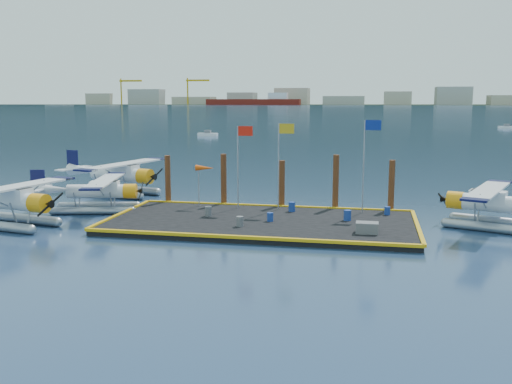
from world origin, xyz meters
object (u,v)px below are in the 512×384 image
at_px(piling_2, 282,186).
at_px(seaplane_c, 120,177).
at_px(drum_4, 387,211).
at_px(piling_3, 336,184).
at_px(seaplane_b, 100,193).
at_px(drum_2, 347,215).
at_px(drum_0, 208,211).
at_px(drum_3, 240,221).
at_px(seaplane_d, 494,206).
at_px(windsock, 205,169).
at_px(flagpole_blue, 367,152).
at_px(drum_5, 292,207).
at_px(seaplane_a, 9,203).
at_px(piling_0, 168,181).
at_px(drum_1, 270,217).
at_px(flagpole_red, 241,154).
at_px(piling_4, 391,188).
at_px(crate, 367,228).
at_px(piling_1, 224,181).
at_px(flagpole_yellow, 281,153).

bearing_deg(piling_2, seaplane_c, 164.61).
relative_size(drum_4, piling_3, 0.13).
distance_m(seaplane_b, drum_2, 18.35).
bearing_deg(seaplane_c, seaplane_b, 27.15).
relative_size(drum_0, piling_2, 0.17).
distance_m(seaplane_c, drum_3, 17.85).
distance_m(seaplane_d, windsock, 20.03).
xyz_separation_m(seaplane_d, flagpole_blue, (-8.16, 1.71, 3.19)).
distance_m(seaplane_d, drum_5, 13.36).
height_order(drum_4, windsock, windsock).
distance_m(seaplane_a, piling_0, 11.84).
bearing_deg(drum_1, seaplane_b, 168.85).
distance_m(drum_0, drum_2, 9.40).
distance_m(flagpole_red, piling_0, 6.84).
relative_size(seaplane_b, seaplane_c, 0.85).
height_order(seaplane_a, seaplane_c, seaplane_c).
relative_size(flagpole_red, windsock, 1.92).
height_order(flagpole_red, windsock, flagpole_red).
height_order(drum_1, piling_4, piling_4).
height_order(drum_4, flagpole_blue, flagpole_blue).
relative_size(drum_1, flagpole_blue, 0.09).
bearing_deg(drum_0, crate, -15.59).
xyz_separation_m(seaplane_c, piling_3, (18.91, -4.10, 0.51)).
distance_m(drum_0, flagpole_blue, 11.70).
bearing_deg(piling_1, piling_4, 0.00).
distance_m(flagpole_yellow, flagpole_blue, 6.00).
relative_size(seaplane_d, drum_4, 16.68).
xyz_separation_m(drum_5, piling_1, (-5.57, 2.15, 1.36)).
relative_size(seaplane_b, flagpole_yellow, 1.45).
distance_m(crate, flagpole_red, 11.73).
bearing_deg(flagpole_red, piling_0, 165.54).
distance_m(piling_1, piling_2, 4.50).
height_order(piling_1, piling_4, piling_1).
distance_m(seaplane_d, drum_0, 18.75).
bearing_deg(flagpole_yellow, piling_4, 11.60).
relative_size(flagpole_red, piling_2, 1.58).
distance_m(seaplane_b, seaplane_c, 7.40).
bearing_deg(seaplane_b, drum_3, 55.54).
height_order(drum_5, piling_0, piling_0).
xyz_separation_m(seaplane_b, seaplane_d, (27.56, -0.21, 0.10)).
bearing_deg(drum_5, seaplane_b, -176.20).
bearing_deg(piling_4, flagpole_blue, -138.42).
xyz_separation_m(seaplane_d, drum_0, (-18.66, -1.62, -0.76)).
bearing_deg(flagpole_yellow, seaplane_d, -6.87).
bearing_deg(flagpole_blue, piling_1, 171.49).
relative_size(drum_0, piling_0, 0.16).
height_order(seaplane_a, piling_2, piling_2).
bearing_deg(drum_2, seaplane_d, 7.07).
height_order(drum_5, flagpole_blue, flagpole_blue).
height_order(seaplane_b, drum_4, seaplane_b).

